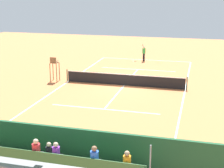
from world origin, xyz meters
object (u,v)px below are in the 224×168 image
equipment_bag (75,159)px  tennis_racket (133,61)px  courtside_bench (120,156)px  tennis_net (124,80)px  bleacher_stand (40,162)px  tennis_ball_near (162,63)px  tennis_player (144,52)px  tennis_ball_far (158,63)px  umpire_chair (54,66)px

equipment_bag → tennis_racket: size_ratio=1.54×
equipment_bag → courtside_bench: bearing=-176.5°
tennis_net → equipment_bag: tennis_net is taller
bleacher_stand → tennis_ball_near: size_ratio=137.27×
bleacher_stand → tennis_ball_near: bearing=-94.5°
tennis_player → tennis_ball_far: size_ratio=29.18×
tennis_net → tennis_player: bearing=-89.3°
umpire_chair → tennis_racket: umpire_chair is taller
bleacher_stand → tennis_ball_far: size_ratio=137.27×
courtside_bench → tennis_racket: 23.53m
umpire_chair → tennis_racket: bearing=-116.4°
courtside_bench → tennis_ball_near: bearing=-87.9°
equipment_bag → tennis_ball_far: equipment_bag is taller
tennis_player → bleacher_stand: bearing=90.3°
tennis_player → tennis_ball_near: size_ratio=29.18×
umpire_chair → courtside_bench: (-9.03, 13.10, -0.76)m
tennis_net → tennis_racket: 9.99m
umpire_chair → tennis_ball_far: 12.53m
courtside_bench → tennis_ball_far: (1.28, -22.87, -0.53)m
tennis_net → tennis_racket: size_ratio=17.67×
umpire_chair → equipment_bag: (-6.90, 13.22, -1.13)m
tennis_net → courtside_bench: 13.57m
umpire_chair → courtside_bench: size_ratio=1.19×
tennis_racket → tennis_player: bearing=-157.4°
tennis_ball_near → umpire_chair: bearing=50.2°
bleacher_stand → tennis_racket: (1.21, -25.29, -0.95)m
tennis_net → equipment_bag: bearing=93.0°
tennis_ball_near → tennis_player: bearing=-19.0°
tennis_net → tennis_player: 10.36m
bleacher_stand → equipment_bag: size_ratio=10.07×
tennis_racket → courtside_bench: bearing=99.9°
tennis_net → tennis_ball_far: (-1.54, -9.60, -0.47)m
tennis_net → bleacher_stand: bleacher_stand is taller
tennis_net → umpire_chair: bearing=1.6°
equipment_bag → tennis_player: 23.78m
tennis_racket → tennis_ball_near: tennis_ball_near is taller
tennis_net → courtside_bench: tennis_net is taller
umpire_chair → tennis_ball_far: umpire_chair is taller
tennis_net → tennis_ball_near: bearing=-101.6°
equipment_bag → tennis_ball_near: 23.06m
bleacher_stand → courtside_bench: bleacher_stand is taller
tennis_net → equipment_bag: 13.42m
courtside_bench → tennis_ball_far: size_ratio=27.27×
tennis_net → bleacher_stand: (-0.00, 15.39, 0.47)m
equipment_bag → tennis_player: tennis_player is taller
tennis_racket → tennis_ball_near: 3.19m
umpire_chair → tennis_racket: size_ratio=3.67×
tennis_racket → tennis_ball_far: tennis_ball_far is taller
courtside_bench → tennis_ball_near: courtside_bench is taller
umpire_chair → equipment_bag: bearing=117.6°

